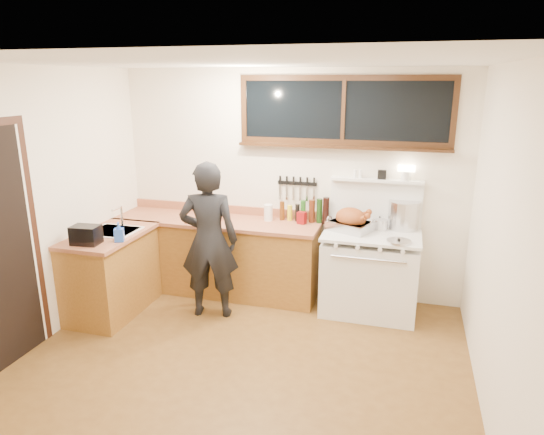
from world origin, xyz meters
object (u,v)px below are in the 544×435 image
(man, at_px, (209,241))
(cutting_board, at_px, (205,216))
(roast_turkey, at_px, (351,221))
(vintage_stove, at_px, (370,271))

(man, height_order, cutting_board, man)
(roast_turkey, bearing_deg, cutting_board, -176.90)
(vintage_stove, xyz_separation_m, man, (-1.64, -0.55, 0.37))
(man, distance_m, cutting_board, 0.57)
(vintage_stove, relative_size, roast_turkey, 2.94)
(vintage_stove, distance_m, roast_turkey, 0.58)
(cutting_board, bearing_deg, roast_turkey, 3.10)
(vintage_stove, height_order, roast_turkey, vintage_stove)
(man, relative_size, roast_turkey, 3.12)
(man, bearing_deg, cutting_board, 117.25)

